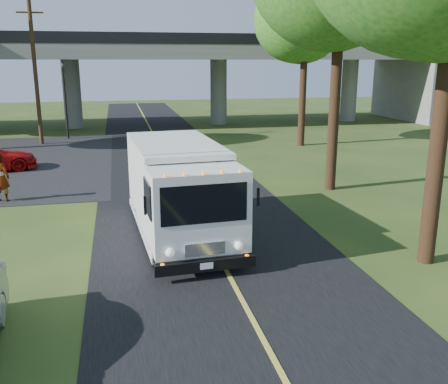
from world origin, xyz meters
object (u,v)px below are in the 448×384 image
object	(u,v)px
traffic_signal	(65,93)
step_van	(179,188)
tree_right_far	(310,10)
pedestrian	(1,178)
utility_pole	(35,72)

from	to	relation	value
traffic_signal	step_van	bearing A→B (deg)	-76.52
tree_right_far	pedestrian	xyz separation A→B (m)	(-16.32, -9.99, -7.35)
traffic_signal	pedestrian	world-z (taller)	traffic_signal
tree_right_far	step_van	world-z (taller)	tree_right_far
utility_pole	pedestrian	world-z (taller)	utility_pole
utility_pole	traffic_signal	bearing A→B (deg)	53.13
utility_pole	step_van	size ratio (longest dim) A/B	1.28
pedestrian	traffic_signal	bearing A→B (deg)	-77.75
utility_pole	tree_right_far	xyz separation A→B (m)	(16.71, -4.16, 3.71)
utility_pole	pedestrian	size ratio (longest dim) A/B	4.72
tree_right_far	step_van	distance (m)	19.58
step_van	pedestrian	size ratio (longest dim) A/B	3.69
traffic_signal	step_van	world-z (taller)	traffic_signal
tree_right_far	pedestrian	world-z (taller)	tree_right_far
tree_right_far	pedestrian	bearing A→B (deg)	-148.52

